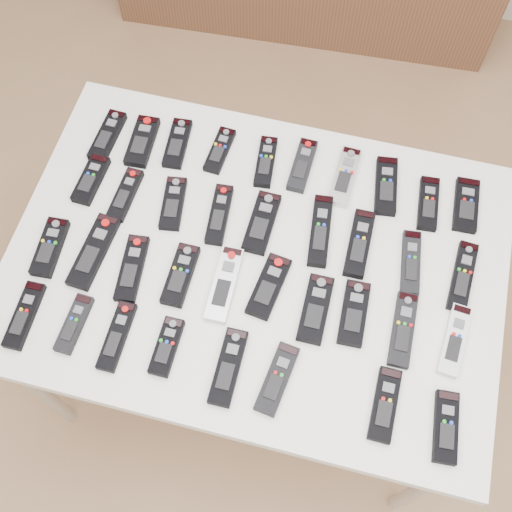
% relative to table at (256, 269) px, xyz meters
% --- Properties ---
extents(ground, '(4.00, 4.00, 0.00)m').
position_rel_table_xyz_m(ground, '(0.13, -0.11, -0.72)').
color(ground, '#9B714E').
rests_on(ground, ground).
extents(room_shell, '(4.04, 4.04, 2.72)m').
position_rel_table_xyz_m(room_shell, '(0.13, -0.11, 0.99)').
color(room_shell, white).
rests_on(room_shell, ground).
extents(table, '(1.25, 0.88, 0.78)m').
position_rel_table_xyz_m(table, '(0.00, 0.00, 0.00)').
color(table, white).
rests_on(table, ground).
extents(remote_0, '(0.06, 0.17, 0.02)m').
position_rel_table_xyz_m(remote_0, '(-0.49, 0.26, 0.07)').
color(remote_0, black).
rests_on(remote_0, table).
extents(remote_1, '(0.07, 0.16, 0.02)m').
position_rel_table_xyz_m(remote_1, '(-0.39, 0.27, 0.07)').
color(remote_1, black).
rests_on(remote_1, table).
extents(remote_2, '(0.07, 0.16, 0.02)m').
position_rel_table_xyz_m(remote_2, '(-0.30, 0.29, 0.07)').
color(remote_2, black).
rests_on(remote_2, table).
extents(remote_3, '(0.06, 0.15, 0.02)m').
position_rel_table_xyz_m(remote_3, '(-0.18, 0.29, 0.07)').
color(remote_3, black).
rests_on(remote_3, table).
extents(remote_4, '(0.06, 0.16, 0.02)m').
position_rel_table_xyz_m(remote_4, '(-0.05, 0.29, 0.07)').
color(remote_4, black).
rests_on(remote_4, table).
extents(remote_5, '(0.05, 0.16, 0.02)m').
position_rel_table_xyz_m(remote_5, '(0.05, 0.30, 0.07)').
color(remote_5, black).
rests_on(remote_5, table).
extents(remote_6, '(0.06, 0.18, 0.02)m').
position_rel_table_xyz_m(remote_6, '(0.17, 0.29, 0.07)').
color(remote_6, '#B7B7BC').
rests_on(remote_6, table).
extents(remote_7, '(0.08, 0.18, 0.02)m').
position_rel_table_xyz_m(remote_7, '(0.28, 0.29, 0.07)').
color(remote_7, black).
rests_on(remote_7, table).
extents(remote_8, '(0.06, 0.16, 0.02)m').
position_rel_table_xyz_m(remote_8, '(0.40, 0.27, 0.07)').
color(remote_8, black).
rests_on(remote_8, table).
extents(remote_9, '(0.07, 0.16, 0.02)m').
position_rel_table_xyz_m(remote_9, '(0.50, 0.29, 0.07)').
color(remote_9, black).
rests_on(remote_9, table).
extents(remote_10, '(0.06, 0.15, 0.02)m').
position_rel_table_xyz_m(remote_10, '(-0.49, 0.12, 0.07)').
color(remote_10, black).
rests_on(remote_10, table).
extents(remote_11, '(0.05, 0.16, 0.02)m').
position_rel_table_xyz_m(remote_11, '(-0.38, 0.09, 0.07)').
color(remote_11, black).
rests_on(remote_11, table).
extents(remote_12, '(0.08, 0.16, 0.02)m').
position_rel_table_xyz_m(remote_12, '(-0.25, 0.10, 0.07)').
color(remote_12, black).
rests_on(remote_12, table).
extents(remote_13, '(0.06, 0.18, 0.02)m').
position_rel_table_xyz_m(remote_13, '(-0.12, 0.10, 0.07)').
color(remote_13, black).
rests_on(remote_13, table).
extents(remote_14, '(0.07, 0.18, 0.02)m').
position_rel_table_xyz_m(remote_14, '(-0.01, 0.10, 0.07)').
color(remote_14, black).
rests_on(remote_14, table).
extents(remote_15, '(0.07, 0.20, 0.02)m').
position_rel_table_xyz_m(remote_15, '(0.14, 0.11, 0.07)').
color(remote_15, black).
rests_on(remote_15, table).
extents(remote_16, '(0.05, 0.19, 0.02)m').
position_rel_table_xyz_m(remote_16, '(0.25, 0.10, 0.07)').
color(remote_16, black).
rests_on(remote_16, table).
extents(remote_17, '(0.06, 0.18, 0.02)m').
position_rel_table_xyz_m(remote_17, '(0.38, 0.08, 0.07)').
color(remote_17, black).
rests_on(remote_17, table).
extents(remote_18, '(0.06, 0.19, 0.02)m').
position_rel_table_xyz_m(remote_18, '(0.51, 0.08, 0.07)').
color(remote_18, black).
rests_on(remote_18, table).
extents(remote_19, '(0.07, 0.16, 0.02)m').
position_rel_table_xyz_m(remote_19, '(-0.51, -0.10, 0.07)').
color(remote_19, black).
rests_on(remote_19, table).
extents(remote_20, '(0.07, 0.21, 0.02)m').
position_rel_table_xyz_m(remote_20, '(-0.40, -0.08, 0.07)').
color(remote_20, black).
rests_on(remote_20, table).
extents(remote_21, '(0.07, 0.18, 0.02)m').
position_rel_table_xyz_m(remote_21, '(-0.29, -0.11, 0.07)').
color(remote_21, black).
rests_on(remote_21, table).
extents(remote_22, '(0.06, 0.16, 0.02)m').
position_rel_table_xyz_m(remote_22, '(-0.17, -0.09, 0.07)').
color(remote_22, black).
rests_on(remote_22, table).
extents(remote_23, '(0.06, 0.20, 0.02)m').
position_rel_table_xyz_m(remote_23, '(-0.06, -0.09, 0.07)').
color(remote_23, '#B7B7BC').
rests_on(remote_23, table).
extents(remote_24, '(0.08, 0.18, 0.02)m').
position_rel_table_xyz_m(remote_24, '(0.05, -0.07, 0.07)').
color(remote_24, black).
rests_on(remote_24, table).
extents(remote_25, '(0.06, 0.17, 0.02)m').
position_rel_table_xyz_m(remote_25, '(0.17, -0.10, 0.07)').
color(remote_25, black).
rests_on(remote_25, table).
extents(remote_26, '(0.07, 0.17, 0.02)m').
position_rel_table_xyz_m(remote_26, '(0.27, -0.09, 0.07)').
color(remote_26, black).
rests_on(remote_26, table).
extents(remote_27, '(0.05, 0.19, 0.02)m').
position_rel_table_xyz_m(remote_27, '(0.39, -0.10, 0.07)').
color(remote_27, black).
rests_on(remote_27, table).
extents(remote_28, '(0.06, 0.18, 0.02)m').
position_rel_table_xyz_m(remote_28, '(0.51, -0.09, 0.07)').
color(remote_28, silver).
rests_on(remote_28, table).
extents(remote_29, '(0.05, 0.17, 0.02)m').
position_rel_table_xyz_m(remote_29, '(-0.50, -0.29, 0.07)').
color(remote_29, black).
rests_on(remote_29, table).
extents(remote_30, '(0.05, 0.15, 0.02)m').
position_rel_table_xyz_m(remote_30, '(-0.38, -0.28, 0.07)').
color(remote_30, black).
rests_on(remote_30, table).
extents(remote_31, '(0.05, 0.17, 0.02)m').
position_rel_table_xyz_m(remote_31, '(-0.27, -0.28, 0.07)').
color(remote_31, black).
rests_on(remote_31, table).
extents(remote_32, '(0.05, 0.14, 0.02)m').
position_rel_table_xyz_m(remote_32, '(-0.15, -0.28, 0.07)').
color(remote_32, black).
rests_on(remote_32, table).
extents(remote_33, '(0.05, 0.18, 0.02)m').
position_rel_table_xyz_m(remote_33, '(0.01, -0.29, 0.07)').
color(remote_33, black).
rests_on(remote_33, table).
extents(remote_34, '(0.07, 0.18, 0.02)m').
position_rel_table_xyz_m(remote_34, '(0.12, -0.29, 0.07)').
color(remote_34, black).
rests_on(remote_34, table).
extents(remote_35, '(0.05, 0.17, 0.02)m').
position_rel_table_xyz_m(remote_35, '(0.37, -0.29, 0.07)').
color(remote_35, black).
rests_on(remote_35, table).
extents(remote_36, '(0.06, 0.16, 0.02)m').
position_rel_table_xyz_m(remote_36, '(0.51, -0.30, 0.07)').
color(remote_36, black).
rests_on(remote_36, table).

